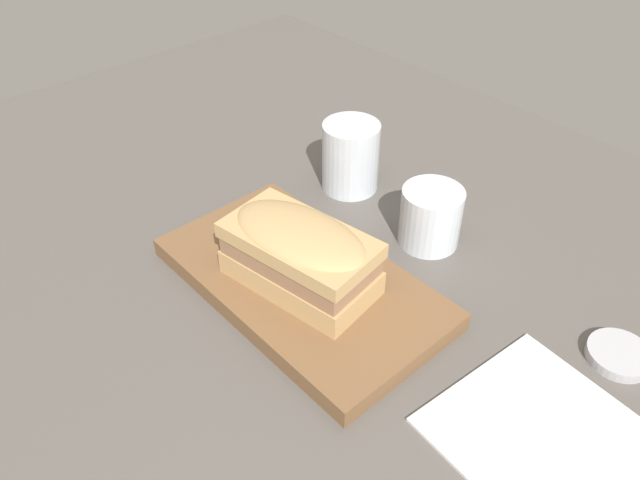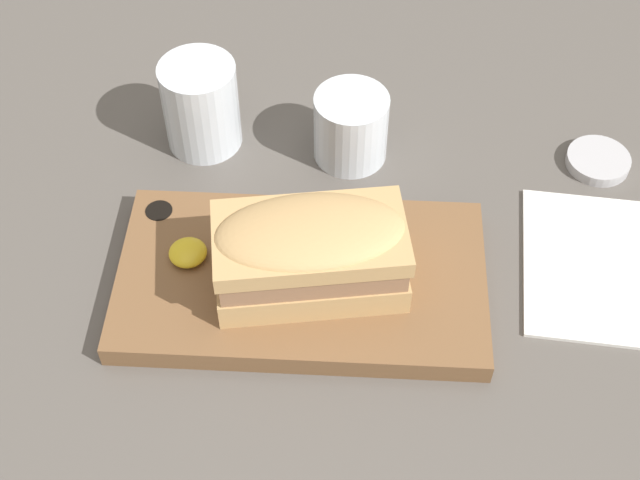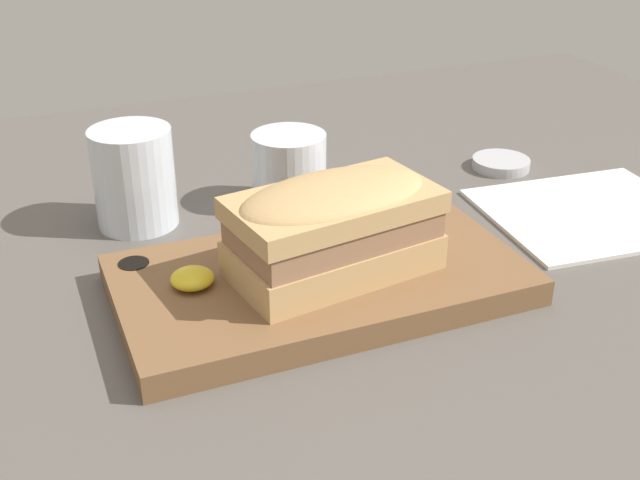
{
  "view_description": "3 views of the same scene",
  "coord_description": "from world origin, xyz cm",
  "views": [
    {
      "loc": [
        41.26,
        -29.51,
        51.63
      ],
      "look_at": [
        1.07,
        6.8,
        7.73
      ],
      "focal_mm": 35.0,
      "sensor_mm": 36.0,
      "label": 1
    },
    {
      "loc": [
        5.34,
        -44.53,
        68.48
      ],
      "look_at": [
        2.75,
        4.67,
        8.09
      ],
      "focal_mm": 50.0,
      "sensor_mm": 36.0,
      "label": 2
    },
    {
      "loc": [
        -20.89,
        -49.55,
        37.0
      ],
      "look_at": [
        0.25,
        1.74,
        8.12
      ],
      "focal_mm": 45.0,
      "sensor_mm": 36.0,
      "label": 3
    }
  ],
  "objects": [
    {
      "name": "condiment_dish",
      "position": [
        30.61,
        21.2,
        2.58
      ],
      "size": [
        6.51,
        6.51,
        1.16
      ],
      "color": "#B2B2B7",
      "rests_on": "dining_table"
    },
    {
      "name": "sandwich",
      "position": [
        1.99,
        3.07,
        8.61
      ],
      "size": [
        17.7,
        11.31,
        8.06
      ],
      "rotation": [
        0.0,
        0.0,
        0.16
      ],
      "color": "tan",
      "rests_on": "serving_board"
    },
    {
      "name": "wine_glass",
      "position": [
        5.0,
        21.53,
        5.47
      ],
      "size": [
        7.59,
        7.59,
        7.51
      ],
      "color": "silver",
      "rests_on": "dining_table"
    },
    {
      "name": "dining_table",
      "position": [
        0.0,
        0.0,
        1.0
      ],
      "size": [
        140.73,
        121.89,
        2.0
      ],
      "color": "#56514C",
      "rests_on": "ground"
    },
    {
      "name": "water_glass",
      "position": [
        -10.38,
        22.77,
        6.22
      ],
      "size": [
        7.82,
        7.82,
        9.71
      ],
      "color": "silver",
      "rests_on": "dining_table"
    },
    {
      "name": "mustard_dollop",
      "position": [
        -9.33,
        5.1,
        4.98
      ],
      "size": [
        3.5,
        3.5,
        1.4
      ],
      "color": "gold",
      "rests_on": "serving_board"
    },
    {
      "name": "serving_board",
      "position": [
        1.03,
        3.96,
        3.14
      ],
      "size": [
        33.43,
        18.51,
        2.33
      ],
      "color": "brown",
      "rests_on": "dining_table"
    },
    {
      "name": "napkin",
      "position": [
        32.01,
        7.34,
        2.2
      ],
      "size": [
        21.87,
        19.17,
        0.4
      ],
      "rotation": [
        0.0,
        0.0,
        -0.09
      ],
      "color": "white",
      "rests_on": "dining_table"
    }
  ]
}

